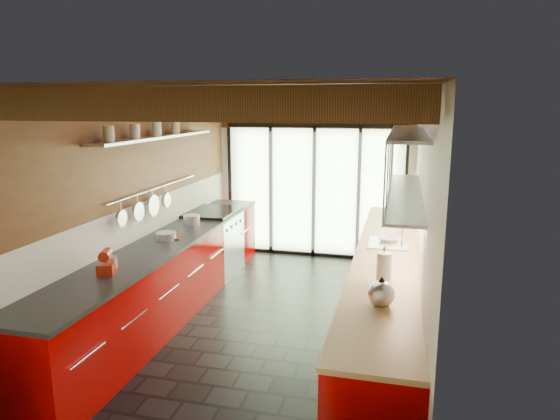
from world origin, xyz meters
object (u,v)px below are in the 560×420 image
at_px(stand_mixer, 108,263).
at_px(bowl, 389,239).
at_px(kettle, 381,292).
at_px(paper_towel, 384,269).
at_px(soap_bottle, 386,258).

relative_size(stand_mixer, bowl, 1.27).
distance_m(kettle, bowl, 1.92).
height_order(paper_towel, soap_bottle, paper_towel).
height_order(stand_mixer, kettle, kettle).
xyz_separation_m(soap_bottle, bowl, (0.00, 0.99, -0.08)).
distance_m(stand_mixer, bowl, 3.08).
distance_m(stand_mixer, soap_bottle, 2.65).
xyz_separation_m(stand_mixer, paper_towel, (2.54, 0.28, 0.06)).
relative_size(stand_mixer, soap_bottle, 1.34).
height_order(stand_mixer, soap_bottle, stand_mixer).
bearing_deg(stand_mixer, bowl, 34.40).
bearing_deg(bowl, paper_towel, -90.00).
xyz_separation_m(stand_mixer, bowl, (2.54, 1.74, -0.06)).
xyz_separation_m(kettle, paper_towel, (-0.00, 0.46, 0.04)).
relative_size(kettle, paper_towel, 0.78).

